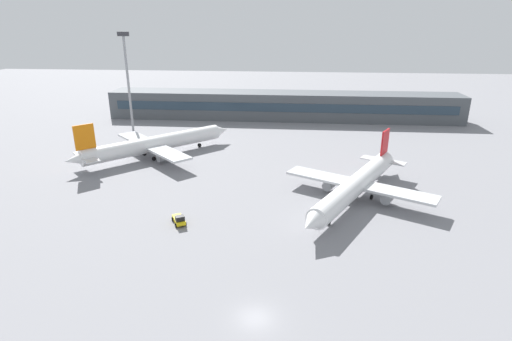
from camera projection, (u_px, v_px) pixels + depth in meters
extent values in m
plane|color=gray|center=(274.00, 185.00, 83.19)|extent=(400.00, 400.00, 0.00)
cube|color=#4C5156|center=(283.00, 106.00, 138.56)|extent=(117.51, 12.00, 9.00)
cube|color=#263847|center=(282.00, 108.00, 132.75)|extent=(111.64, 0.16, 2.80)
cylinder|color=white|center=(356.00, 184.00, 75.11)|extent=(19.39, 31.67, 3.60)
cone|color=white|center=(311.00, 224.00, 60.55)|extent=(4.89, 5.11, 3.42)
cone|color=white|center=(387.00, 158.00, 89.54)|extent=(3.93, 4.36, 2.52)
cube|color=red|center=(385.00, 142.00, 85.79)|extent=(2.28, 3.82, 5.20)
cube|color=silver|center=(383.00, 160.00, 87.46)|extent=(9.58, 6.84, 0.23)
cube|color=silver|center=(358.00, 184.00, 75.95)|extent=(27.13, 17.52, 0.47)
cylinder|color=gray|center=(330.00, 184.00, 79.37)|extent=(3.11, 3.56, 1.89)
cylinder|color=gray|center=(388.00, 198.00, 73.45)|extent=(3.11, 3.56, 1.89)
cylinder|color=black|center=(329.00, 222.00, 66.72)|extent=(0.78, 1.01, 0.95)
cylinder|color=black|center=(347.00, 191.00, 78.79)|extent=(0.78, 1.01, 0.95)
cylinder|color=black|center=(371.00, 197.00, 76.22)|extent=(0.78, 1.01, 0.95)
cylinder|color=white|center=(156.00, 144.00, 99.58)|extent=(27.84, 28.23, 3.79)
cone|color=white|center=(221.00, 131.00, 111.48)|extent=(5.48, 5.49, 3.60)
cone|color=white|center=(73.00, 160.00, 87.80)|extent=(4.54, 4.56, 2.65)
cube|color=orange|center=(84.00, 137.00, 88.03)|extent=(3.33, 3.38, 5.48)
cube|color=silver|center=(86.00, 157.00, 89.37)|extent=(9.06, 8.97, 0.24)
cube|color=silver|center=(152.00, 146.00, 99.08)|extent=(24.67, 24.36, 0.50)
cylinder|color=gray|center=(164.00, 157.00, 95.28)|extent=(3.66, 3.67, 1.99)
cylinder|color=gray|center=(142.00, 146.00, 103.85)|extent=(3.66, 3.67, 1.99)
cylinder|color=black|center=(199.00, 145.00, 108.15)|extent=(0.98, 0.99, 1.00)
cylinder|color=black|center=(154.00, 159.00, 97.48)|extent=(0.98, 0.99, 1.00)
cylinder|color=black|center=(144.00, 154.00, 101.19)|extent=(0.98, 0.99, 1.00)
cube|color=yellow|center=(179.00, 220.00, 67.11)|extent=(3.05, 3.88, 0.60)
cube|color=black|center=(180.00, 218.00, 66.11)|extent=(1.76, 1.64, 0.90)
cylinder|color=black|center=(176.00, 225.00, 65.89)|extent=(0.56, 0.73, 0.70)
cylinder|color=black|center=(185.00, 224.00, 66.47)|extent=(0.56, 0.73, 0.70)
cylinder|color=black|center=(173.00, 219.00, 67.96)|extent=(0.56, 0.73, 0.70)
cylinder|color=black|center=(182.00, 218.00, 68.54)|extent=(0.56, 0.73, 0.70)
cylinder|color=gray|center=(129.00, 86.00, 118.70)|extent=(0.70, 0.70, 27.56)
cube|color=#333338|center=(123.00, 34.00, 113.75)|extent=(3.20, 0.80, 1.20)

